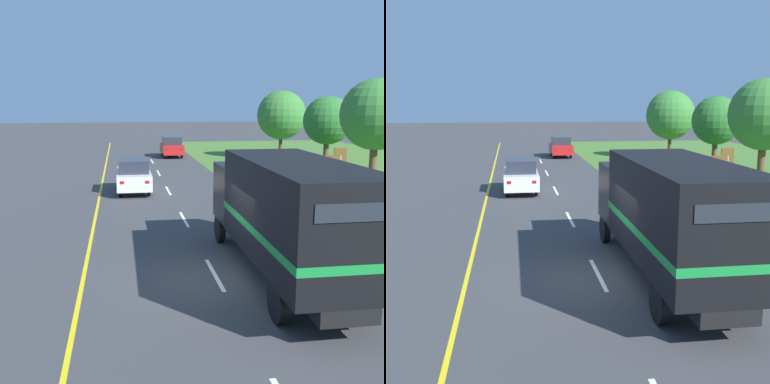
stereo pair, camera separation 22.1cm
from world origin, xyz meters
TOP-DOWN VIEW (x-y plane):
  - ground_plane at (0.00, 0.00)m, footprint 200.00×200.00m
  - edge_line_yellow at (-3.70, 13.89)m, footprint 0.12×62.72m
  - centre_dash_near at (0.00, 0.37)m, footprint 0.12×2.60m
  - centre_dash_mid_a at (0.00, 6.97)m, footprint 0.12×2.60m
  - centre_dash_mid_b at (0.00, 13.57)m, footprint 0.12×2.60m
  - centre_dash_far at (0.00, 20.17)m, footprint 0.12×2.60m
  - centre_dash_farthest at (0.00, 26.77)m, footprint 0.12×2.60m
  - horse_trailer_truck at (1.81, -0.25)m, footprint 2.35×8.52m
  - lead_car_white at (-1.89, 13.40)m, footprint 1.80×4.06m
  - lead_car_red_ahead at (1.96, 29.77)m, footprint 1.80×3.97m
  - highway_sign at (6.94, 8.55)m, footprint 1.95×0.09m
  - roadside_tree_near at (11.40, 12.44)m, footprint 3.93×3.93m
  - roadside_tree_mid at (11.18, 18.22)m, footprint 3.23×3.23m
  - roadside_tree_far at (11.05, 27.19)m, footprint 4.12×4.12m
  - delineator_post at (4.16, 0.16)m, footprint 0.08×0.08m

SIDE VIEW (x-z plane):
  - ground_plane at x=0.00m, z-range 0.00..0.00m
  - edge_line_yellow at x=-3.70m, z-range 0.00..0.01m
  - centre_dash_near at x=0.00m, z-range 0.00..0.01m
  - centre_dash_mid_a at x=0.00m, z-range 0.00..0.01m
  - centre_dash_mid_b at x=0.00m, z-range 0.00..0.01m
  - centre_dash_far at x=0.00m, z-range 0.00..0.01m
  - centre_dash_farthest at x=0.00m, z-range 0.00..0.01m
  - delineator_post at x=4.16m, z-range 0.03..0.98m
  - lead_car_red_ahead at x=1.96m, z-range 0.02..1.83m
  - lead_car_white at x=-1.89m, z-range 0.02..1.84m
  - highway_sign at x=6.94m, z-range 0.35..3.08m
  - horse_trailer_truck at x=1.81m, z-range 0.22..3.62m
  - roadside_tree_mid at x=11.18m, z-range 0.97..6.18m
  - roadside_tree_far at x=11.05m, z-range 0.81..6.57m
  - roadside_tree_near at x=11.40m, z-range 1.07..7.19m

